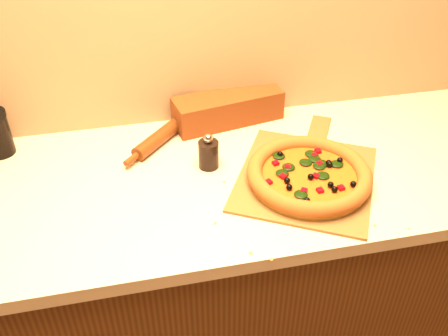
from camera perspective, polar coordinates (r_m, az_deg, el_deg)
cabinet at (r=1.74m, az=-2.80°, el=-13.48°), size 2.80×0.65×0.86m
countertop at (r=1.42m, az=-3.33°, el=-1.78°), size 2.84×0.68×0.04m
pizza_peel at (r=1.43m, az=9.41°, el=-0.74°), size 0.51×0.58×0.01m
pizza at (r=1.39m, az=9.69°, el=-0.76°), size 0.34×0.34×0.05m
pepper_grinder at (r=1.42m, az=-1.78°, el=1.68°), size 0.06×0.06×0.11m
rolling_pin at (r=1.55m, az=-7.31°, el=3.54°), size 0.24×0.25×0.04m
bread_bag at (r=1.63m, az=0.45°, el=6.85°), size 0.37×0.18×0.10m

